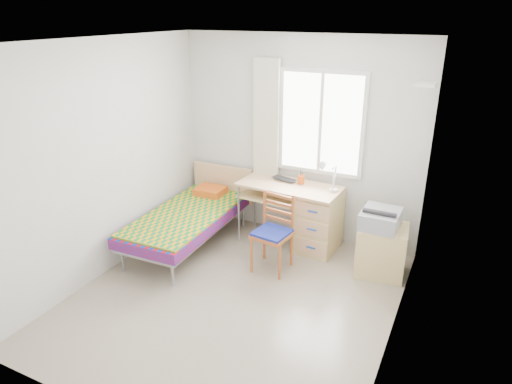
# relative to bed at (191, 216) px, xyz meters

# --- Properties ---
(floor) EXTENTS (3.50, 3.50, 0.00)m
(floor) POSITION_rel_bed_xyz_m (1.07, -0.81, -0.40)
(floor) COLOR #BCAD93
(floor) RESTS_ON ground
(ceiling) EXTENTS (3.50, 3.50, 0.00)m
(ceiling) POSITION_rel_bed_xyz_m (1.07, -0.81, 2.20)
(ceiling) COLOR white
(ceiling) RESTS_ON wall_back
(wall_back) EXTENTS (3.20, 0.00, 3.20)m
(wall_back) POSITION_rel_bed_xyz_m (1.07, 0.94, 0.90)
(wall_back) COLOR silver
(wall_back) RESTS_ON ground
(wall_left) EXTENTS (0.00, 3.50, 3.50)m
(wall_left) POSITION_rel_bed_xyz_m (-0.53, -0.81, 0.90)
(wall_left) COLOR silver
(wall_left) RESTS_ON ground
(wall_right) EXTENTS (0.00, 3.50, 3.50)m
(wall_right) POSITION_rel_bed_xyz_m (2.67, -0.81, 0.90)
(wall_right) COLOR silver
(wall_right) RESTS_ON ground
(window) EXTENTS (1.10, 0.04, 1.30)m
(window) POSITION_rel_bed_xyz_m (1.37, 0.92, 1.15)
(window) COLOR white
(window) RESTS_ON wall_back
(curtain) EXTENTS (0.35, 0.05, 1.70)m
(curtain) POSITION_rel_bed_xyz_m (0.65, 0.87, 1.05)
(curtain) COLOR beige
(curtain) RESTS_ON wall_back
(floating_shelf) EXTENTS (0.20, 0.32, 0.03)m
(floating_shelf) POSITION_rel_bed_xyz_m (2.56, 0.59, 1.75)
(floating_shelf) COLOR white
(floating_shelf) RESTS_ON wall_right
(bed) EXTENTS (0.94, 1.93, 0.82)m
(bed) POSITION_rel_bed_xyz_m (0.00, 0.00, 0.00)
(bed) COLOR gray
(bed) RESTS_ON floor
(desk) EXTENTS (1.32, 0.67, 0.80)m
(desk) POSITION_rel_bed_xyz_m (1.45, 0.60, 0.03)
(desk) COLOR #DDAB74
(desk) RESTS_ON floor
(chair) EXTENTS (0.44, 0.44, 0.91)m
(chair) POSITION_rel_bed_xyz_m (1.19, -0.05, 0.11)
(chair) COLOR #B06222
(chair) RESTS_ON floor
(cabinet) EXTENTS (0.59, 0.54, 0.59)m
(cabinet) POSITION_rel_bed_xyz_m (2.34, 0.37, -0.11)
(cabinet) COLOR tan
(cabinet) RESTS_ON floor
(printer) EXTENTS (0.41, 0.47, 0.20)m
(printer) POSITION_rel_bed_xyz_m (2.30, 0.36, 0.29)
(printer) COLOR #95979C
(printer) RESTS_ON cabinet
(laptop) EXTENTS (0.37, 0.29, 0.03)m
(laptop) POSITION_rel_bed_xyz_m (0.97, 0.68, 0.41)
(laptop) COLOR black
(laptop) RESTS_ON desk
(pen_cup) EXTENTS (0.10, 0.10, 0.11)m
(pen_cup) POSITION_rel_bed_xyz_m (1.22, 0.71, 0.46)
(pen_cup) COLOR orange
(pen_cup) RESTS_ON desk
(task_lamp) EXTENTS (0.23, 0.32, 0.41)m
(task_lamp) POSITION_rel_bed_xyz_m (1.60, 0.52, 0.66)
(task_lamp) COLOR white
(task_lamp) RESTS_ON desk
(book) EXTENTS (0.22, 0.28, 0.02)m
(book) POSITION_rel_bed_xyz_m (0.95, 0.56, 0.19)
(book) COLOR gray
(book) RESTS_ON desk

